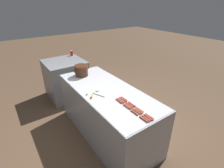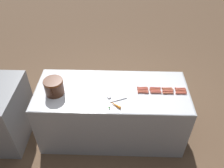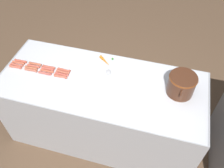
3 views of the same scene
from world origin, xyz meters
TOP-DOWN VIEW (x-y plane):
  - ground_plane at (0.00, 0.00)m, footprint 20.00×20.00m
  - griddle_counter at (0.00, 0.00)m, footprint 0.84×2.02m
  - hot_dog_0 at (-0.05, -0.89)m, footprint 0.03×0.15m
  - hot_dog_1 at (-0.05, -0.73)m, footprint 0.03×0.15m
  - hot_dog_2 at (-0.05, -0.57)m, footprint 0.03×0.15m
  - hot_dog_3 at (-0.05, -0.41)m, footprint 0.03×0.15m
  - hot_dog_4 at (-0.02, -0.90)m, footprint 0.03×0.15m
  - hot_dog_5 at (-0.02, -0.73)m, footprint 0.03×0.15m
  - hot_dog_6 at (-0.02, -0.57)m, footprint 0.03×0.15m
  - hot_dog_7 at (-0.02, -0.41)m, footprint 0.03×0.15m
  - hot_dog_8 at (0.01, -0.90)m, footprint 0.03×0.15m
  - hot_dog_9 at (0.01, -0.74)m, footprint 0.03×0.15m
  - hot_dog_10 at (0.01, -0.56)m, footprint 0.03×0.15m
  - hot_dog_11 at (0.01, -0.40)m, footprint 0.03×0.15m
  - hot_dog_12 at (0.04, -0.90)m, footprint 0.03×0.15m
  - hot_dog_13 at (0.04, -0.73)m, footprint 0.03×0.15m
  - hot_dog_14 at (0.04, -0.57)m, footprint 0.03×0.15m
  - hot_dog_15 at (0.04, -0.40)m, footprint 0.03×0.15m
  - bean_pot at (-0.08, 0.73)m, footprint 0.31×0.25m
  - serving_spoon at (-0.16, -0.01)m, footprint 0.14×0.26m
  - carrot at (-0.29, -0.04)m, footprint 0.13×0.15m

SIDE VIEW (x-z plane):
  - ground_plane at x=0.00m, z-range 0.00..0.00m
  - griddle_counter at x=0.00m, z-range 0.00..0.89m
  - serving_spoon at x=-0.16m, z-range 0.89..0.91m
  - hot_dog_0 at x=-0.05m, z-range 0.89..0.91m
  - hot_dog_1 at x=-0.05m, z-range 0.89..0.91m
  - hot_dog_2 at x=-0.05m, z-range 0.89..0.91m
  - hot_dog_3 at x=-0.05m, z-range 0.89..0.91m
  - hot_dog_4 at x=-0.02m, z-range 0.89..0.91m
  - hot_dog_5 at x=-0.02m, z-range 0.89..0.91m
  - hot_dog_6 at x=-0.02m, z-range 0.89..0.91m
  - hot_dog_7 at x=-0.02m, z-range 0.89..0.91m
  - hot_dog_8 at x=0.01m, z-range 0.89..0.91m
  - hot_dog_9 at x=0.01m, z-range 0.89..0.91m
  - hot_dog_10 at x=0.01m, z-range 0.89..0.91m
  - hot_dog_11 at x=0.01m, z-range 0.89..0.91m
  - hot_dog_12 at x=0.04m, z-range 0.89..0.91m
  - hot_dog_13 at x=0.04m, z-range 0.89..0.91m
  - hot_dog_14 at x=0.04m, z-range 0.89..0.91m
  - hot_dog_15 at x=0.04m, z-range 0.89..0.91m
  - carrot at x=-0.29m, z-range 0.89..0.92m
  - bean_pot at x=-0.08m, z-range 0.90..1.11m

